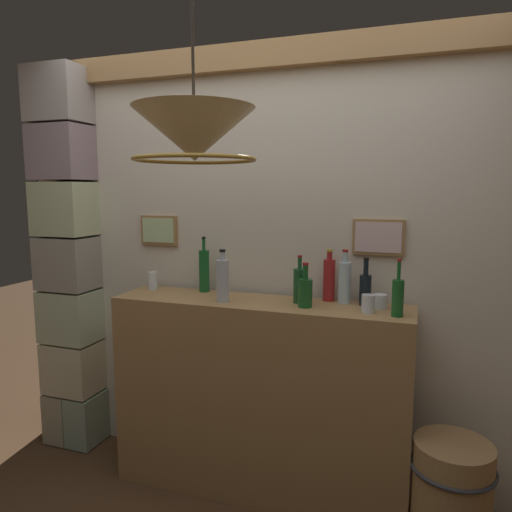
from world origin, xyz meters
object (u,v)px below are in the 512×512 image
object	(u,v)px
liquor_bottle_bourbon	(204,270)
glass_tumbler_rocks	(368,304)
glass_tumbler_highball	(153,280)
pendant_lamp	(194,136)
liquor_bottle_port	(345,282)
liquor_bottle_brandy	(329,279)
liquor_bottle_vermouth	(223,280)
wooden_barrel	(451,497)
liquor_bottle_scotch	(365,288)
liquor_bottle_mezcal	(299,285)
glass_tumbler_shot	(380,302)
liquor_bottle_vodka	(305,291)
liquor_bottle_rum	(398,297)

from	to	relation	value
liquor_bottle_bourbon	glass_tumbler_rocks	world-z (taller)	liquor_bottle_bourbon
glass_tumbler_highball	pendant_lamp	size ratio (longest dim) A/B	0.16
glass_tumbler_rocks	glass_tumbler_highball	world-z (taller)	glass_tumbler_highball
liquor_bottle_port	liquor_bottle_brandy	world-z (taller)	liquor_bottle_port
liquor_bottle_vermouth	wooden_barrel	world-z (taller)	liquor_bottle_vermouth
wooden_barrel	liquor_bottle_scotch	bearing A→B (deg)	151.88
liquor_bottle_bourbon	liquor_bottle_mezcal	bearing A→B (deg)	-8.16
glass_tumbler_highball	glass_tumbler_shot	world-z (taller)	glass_tumbler_highball
liquor_bottle_bourbon	liquor_bottle_vermouth	bearing A→B (deg)	-44.55
liquor_bottle_vodka	wooden_barrel	distance (m)	1.16
liquor_bottle_vermouth	pendant_lamp	world-z (taller)	pendant_lamp
liquor_bottle_brandy	pendant_lamp	xyz separation A→B (m)	(-0.40, -0.76, 0.68)
liquor_bottle_bourbon	glass_tumbler_rocks	distance (m)	0.97
liquor_bottle_bourbon	liquor_bottle_scotch	distance (m)	0.92
glass_tumbler_shot	liquor_bottle_bourbon	bearing A→B (deg)	175.46
liquor_bottle_mezcal	liquor_bottle_bourbon	distance (m)	0.59
liquor_bottle_brandy	liquor_bottle_scotch	xyz separation A→B (m)	(0.19, -0.04, -0.03)
liquor_bottle_rum	glass_tumbler_rocks	distance (m)	0.15
liquor_bottle_vermouth	liquor_bottle_scotch	size ratio (longest dim) A/B	1.13
liquor_bottle_vodka	glass_tumbler_shot	size ratio (longest dim) A/B	3.12
liquor_bottle_vodka	liquor_bottle_bourbon	distance (m)	0.66
liquor_bottle_port	pendant_lamp	bearing A→B (deg)	-124.09
liquor_bottle_port	liquor_bottle_rum	size ratio (longest dim) A/B	1.04
liquor_bottle_rum	liquor_bottle_scotch	xyz separation A→B (m)	(-0.17, 0.17, -0.00)
liquor_bottle_brandy	glass_tumbler_highball	xyz separation A→B (m)	(-1.04, -0.05, -0.07)
liquor_bottle_rum	wooden_barrel	world-z (taller)	liquor_bottle_rum
liquor_bottle_mezcal	liquor_bottle_brandy	size ratio (longest dim) A/B	0.91
liquor_bottle_mezcal	glass_tumbler_shot	xyz separation A→B (m)	(0.41, 0.00, -0.06)
liquor_bottle_port	liquor_bottle_scotch	world-z (taller)	liquor_bottle_port
liquor_bottle_bourbon	glass_tumbler_rocks	bearing A→B (deg)	-10.39
liquor_bottle_brandy	glass_tumbler_rocks	bearing A→B (deg)	-39.89
glass_tumbler_highball	glass_tumbler_shot	distance (m)	1.32
glass_tumbler_highball	liquor_bottle_mezcal	bearing A→B (deg)	-2.91
liquor_bottle_mezcal	pendant_lamp	size ratio (longest dim) A/B	0.39
liquor_bottle_vodka	liquor_bottle_bourbon	world-z (taller)	liquor_bottle_bourbon
liquor_bottle_port	glass_tumbler_highball	world-z (taller)	liquor_bottle_port
glass_tumbler_highball	pendant_lamp	distance (m)	1.21
liquor_bottle_vermouth	liquor_bottle_mezcal	distance (m)	0.40
liquor_bottle_mezcal	wooden_barrel	xyz separation A→B (m)	(0.77, -0.18, -0.91)
liquor_bottle_vodka	glass_tumbler_rocks	distance (m)	0.31
glass_tumbler_highball	glass_tumbler_shot	xyz separation A→B (m)	(1.32, -0.04, -0.02)
liquor_bottle_rum	pendant_lamp	bearing A→B (deg)	-144.51
liquor_bottle_port	glass_tumbler_rocks	bearing A→B (deg)	-48.24
glass_tumbler_rocks	liquor_bottle_brandy	bearing A→B (deg)	140.11
liquor_bottle_mezcal	liquor_bottle_brandy	xyz separation A→B (m)	(0.14, 0.10, 0.02)
liquor_bottle_vodka	glass_tumbler_highball	world-z (taller)	liquor_bottle_vodka
liquor_bottle_vermouth	pendant_lamp	xyz separation A→B (m)	(0.12, -0.55, 0.68)
liquor_bottle_brandy	wooden_barrel	xyz separation A→B (m)	(0.63, -0.28, -0.93)
liquor_bottle_vodka	liquor_bottle_vermouth	world-z (taller)	liquor_bottle_vermouth
liquor_bottle_mezcal	liquor_bottle_scotch	distance (m)	0.34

